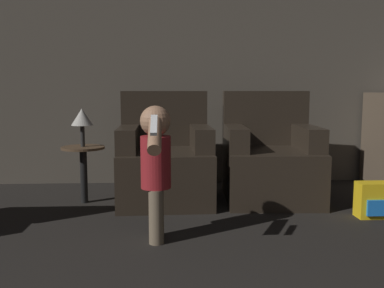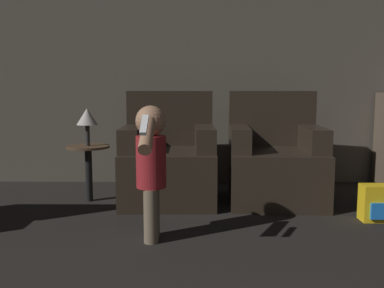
% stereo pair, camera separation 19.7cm
% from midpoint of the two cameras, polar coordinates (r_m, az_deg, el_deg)
% --- Properties ---
extents(wall_back, '(8.40, 0.05, 2.60)m').
position_cam_midpoint_polar(wall_back, '(4.43, 0.59, 11.64)').
color(wall_back, '#51493F').
rests_on(wall_back, ground_plane).
extents(armchair_left, '(0.80, 0.85, 0.95)m').
position_cam_midpoint_polar(armchair_left, '(3.72, -1.59, -2.42)').
color(armchair_left, black).
rests_on(armchair_left, ground_plane).
extents(armchair_right, '(0.82, 0.87, 0.95)m').
position_cam_midpoint_polar(armchair_right, '(3.80, 12.42, -2.39)').
color(armchair_right, black).
rests_on(armchair_right, ground_plane).
extents(person_toddler, '(0.19, 0.59, 0.86)m').
position_cam_midpoint_polar(person_toddler, '(2.69, -3.41, -2.41)').
color(person_toddler, brown).
rests_on(person_toddler, ground_plane).
extents(toy_backpack, '(0.27, 0.16, 0.27)m').
position_cam_midpoint_polar(toy_backpack, '(3.49, 25.22, -7.17)').
color(toy_backpack, yellow).
rests_on(toy_backpack, ground_plane).
extents(side_table, '(0.36, 0.36, 0.48)m').
position_cam_midpoint_polar(side_table, '(3.75, -12.21, -1.80)').
color(side_table, black).
rests_on(side_table, ground_plane).
extents(lamp, '(0.18, 0.18, 0.32)m').
position_cam_midpoint_polar(lamp, '(3.72, -12.35, 3.47)').
color(lamp, '#262626').
rests_on(lamp, side_table).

